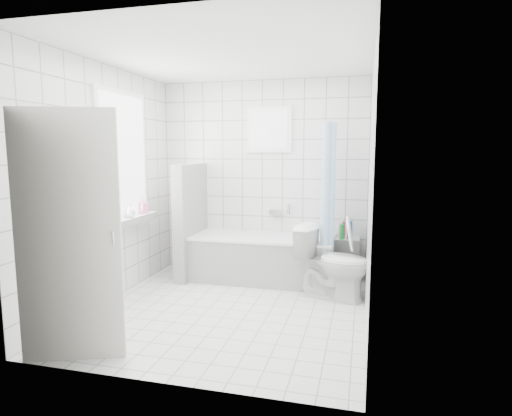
# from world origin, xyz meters

# --- Properties ---
(ground) EXTENTS (3.00, 3.00, 0.00)m
(ground) POSITION_xyz_m (0.00, 0.00, 0.00)
(ground) COLOR white
(ground) RESTS_ON ground
(ceiling) EXTENTS (3.00, 3.00, 0.00)m
(ceiling) POSITION_xyz_m (0.00, 0.00, 2.60)
(ceiling) COLOR white
(ceiling) RESTS_ON ground
(wall_back) EXTENTS (2.80, 0.02, 2.60)m
(wall_back) POSITION_xyz_m (0.00, 1.50, 1.30)
(wall_back) COLOR white
(wall_back) RESTS_ON ground
(wall_front) EXTENTS (2.80, 0.02, 2.60)m
(wall_front) POSITION_xyz_m (0.00, -1.50, 1.30)
(wall_front) COLOR white
(wall_front) RESTS_ON ground
(wall_left) EXTENTS (0.02, 3.00, 2.60)m
(wall_left) POSITION_xyz_m (-1.40, 0.00, 1.30)
(wall_left) COLOR white
(wall_left) RESTS_ON ground
(wall_right) EXTENTS (0.02, 3.00, 2.60)m
(wall_right) POSITION_xyz_m (1.40, 0.00, 1.30)
(wall_right) COLOR white
(wall_right) RESTS_ON ground
(window_left) EXTENTS (0.01, 0.90, 1.40)m
(window_left) POSITION_xyz_m (-1.35, 0.30, 1.60)
(window_left) COLOR white
(window_left) RESTS_ON wall_left
(window_back) EXTENTS (0.50, 0.01, 0.50)m
(window_back) POSITION_xyz_m (0.10, 1.46, 1.95)
(window_back) COLOR white
(window_back) RESTS_ON wall_back
(window_sill) EXTENTS (0.18, 1.02, 0.08)m
(window_sill) POSITION_xyz_m (-1.31, 0.30, 0.86)
(window_sill) COLOR white
(window_sill) RESTS_ON wall_left
(door) EXTENTS (0.76, 0.32, 2.00)m
(door) POSITION_xyz_m (-0.88, -1.34, 1.00)
(door) COLOR silver
(door) RESTS_ON ground
(bathtub) EXTENTS (1.81, 0.77, 0.58)m
(bathtub) POSITION_xyz_m (0.10, 1.13, 0.29)
(bathtub) COLOR white
(bathtub) RESTS_ON ground
(partition_wall) EXTENTS (0.15, 0.85, 1.50)m
(partition_wall) POSITION_xyz_m (-0.87, 1.07, 0.75)
(partition_wall) COLOR white
(partition_wall) RESTS_ON ground
(tiled_ledge) EXTENTS (0.40, 0.24, 0.55)m
(tiled_ledge) POSITION_xyz_m (1.12, 1.38, 0.28)
(tiled_ledge) COLOR white
(tiled_ledge) RESTS_ON ground
(toilet) EXTENTS (0.89, 0.62, 0.83)m
(toilet) POSITION_xyz_m (1.03, 0.65, 0.42)
(toilet) COLOR white
(toilet) RESTS_ON ground
(curtain_rod) EXTENTS (0.02, 0.80, 0.02)m
(curtain_rod) POSITION_xyz_m (0.95, 1.10, 2.00)
(curtain_rod) COLOR silver
(curtain_rod) RESTS_ON wall_back
(shower_curtain) EXTENTS (0.14, 0.48, 1.78)m
(shower_curtain) POSITION_xyz_m (0.95, 0.97, 1.10)
(shower_curtain) COLOR #4387C6
(shower_curtain) RESTS_ON curtain_rod
(tub_faucet) EXTENTS (0.18, 0.06, 0.06)m
(tub_faucet) POSITION_xyz_m (0.20, 1.46, 0.85)
(tub_faucet) COLOR silver
(tub_faucet) RESTS_ON wall_back
(sill_bottles) EXTENTS (0.18, 0.79, 0.26)m
(sill_bottles) POSITION_xyz_m (-1.30, 0.22, 1.01)
(sill_bottles) COLOR white
(sill_bottles) RESTS_ON window_sill
(ledge_bottles) EXTENTS (0.16, 0.15, 0.23)m
(ledge_bottles) POSITION_xyz_m (1.12, 1.38, 0.66)
(ledge_bottles) COLOR green
(ledge_bottles) RESTS_ON tiled_ledge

